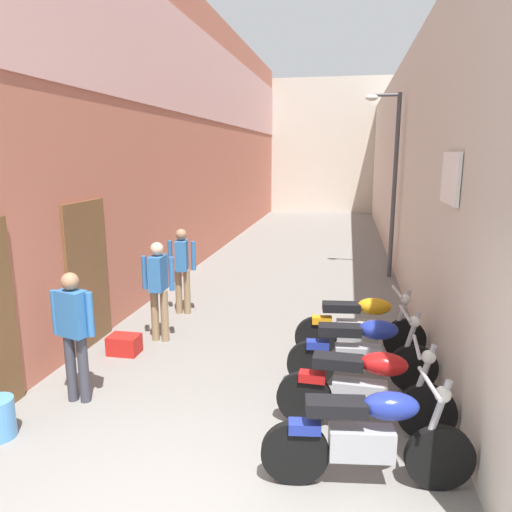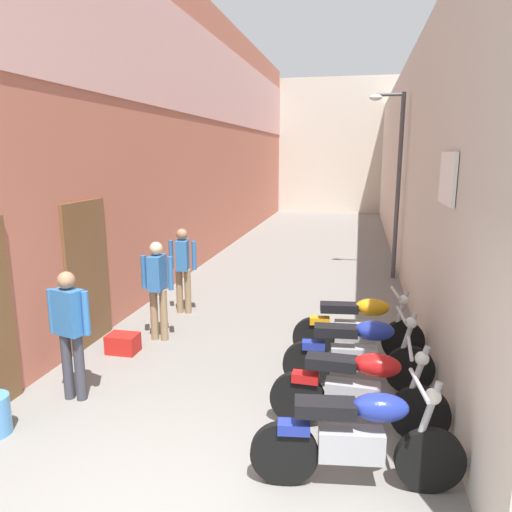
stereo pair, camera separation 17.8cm
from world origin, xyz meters
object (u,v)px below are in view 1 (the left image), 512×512
Objects in this scene: motorcycle_nearest at (369,435)px; plastic_crate at (124,344)px; pedestrian_by_doorway at (74,328)px; motorcycle_third at (363,351)px; motorcycle_second at (366,387)px; pedestrian_mid_alley at (158,284)px; street_lamp at (391,171)px; pedestrian_further_down at (182,265)px; motorcycle_fourth at (361,325)px.

motorcycle_nearest reaches higher than plastic_crate.
motorcycle_nearest is 1.17× the size of pedestrian_by_doorway.
pedestrian_by_doorway reaches higher than motorcycle_third.
pedestrian_by_doorway is at bearing 179.57° from motorcycle_second.
pedestrian_mid_alley is 6.28m from street_lamp.
plastic_crate is at bearing -97.39° from pedestrian_further_down.
motorcycle_second is 0.44× the size of street_lamp.
pedestrian_mid_alley is 0.37× the size of street_lamp.
pedestrian_mid_alley is (-3.06, 0.09, 0.42)m from motorcycle_fourth.
motorcycle_fourth is at bearing -24.21° from pedestrian_further_down.
pedestrian_further_down is 3.57× the size of plastic_crate.
street_lamp is (0.69, 7.63, 1.99)m from motorcycle_nearest.
motorcycle_nearest is at bearing -90.00° from motorcycle_fourth.
pedestrian_by_doorway and pedestrian_further_down have the same top height.
motorcycle_fourth reaches higher than plastic_crate.
motorcycle_second is 3.33m from pedestrian_by_doorway.
motorcycle_third is 1.18× the size of pedestrian_by_doorway.
pedestrian_further_down reaches higher than plastic_crate.
pedestrian_by_doorway is at bearing -150.57° from motorcycle_fourth.
pedestrian_by_doorway and pedestrian_mid_alley have the same top height.
pedestrian_by_doorway is at bearing -120.66° from street_lamp.
plastic_crate is (-0.33, -0.58, -0.78)m from pedestrian_mid_alley.
motorcycle_second is at bearing -32.91° from pedestrian_mid_alley.
motorcycle_third is 1.18× the size of pedestrian_further_down.
pedestrian_by_doorway is 3.57× the size of plastic_crate.
plastic_crate is (-0.09, 1.38, -0.78)m from pedestrian_by_doorway.
plastic_crate is 7.14m from street_lamp.
street_lamp is (0.69, 4.87, 1.99)m from motorcycle_fourth.
pedestrian_by_doorway is (-3.30, 0.02, 0.42)m from motorcycle_second.
pedestrian_mid_alley reaches higher than motorcycle_fourth.
pedestrian_by_doorway is at bearing -86.18° from plastic_crate.
motorcycle_nearest is at bearing -90.01° from motorcycle_second.
pedestrian_by_doorway reaches higher than motorcycle_second.
street_lamp is (4.09, 5.36, 2.35)m from plastic_crate.
pedestrian_by_doorway is 7.99m from street_lamp.
pedestrian_by_doorway is 1.00× the size of pedestrian_further_down.
pedestrian_mid_alley is 1.32m from pedestrian_further_down.
pedestrian_further_down is (-3.15, 4.17, 0.42)m from motorcycle_nearest.
pedestrian_mid_alley is at bearing 83.06° from pedestrian_by_doorway.
pedestrian_further_down is (-3.15, 1.42, 0.42)m from motorcycle_fourth.
pedestrian_further_down is at bearing 93.63° from pedestrian_mid_alley.
motorcycle_third is 3.94m from pedestrian_further_down.
street_lamp is at bearing 42.02° from pedestrian_further_down.
motorcycle_fourth is at bearing 29.43° from pedestrian_by_doorway.
motorcycle_fourth is 3.09m from pedestrian_mid_alley.
motorcycle_fourth is 0.44× the size of street_lamp.
pedestrian_further_down is 0.37× the size of street_lamp.
motorcycle_nearest is 0.87m from motorcycle_second.
motorcycle_fourth is 3.81m from pedestrian_by_doorway.
street_lamp reaches higher than pedestrian_further_down.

